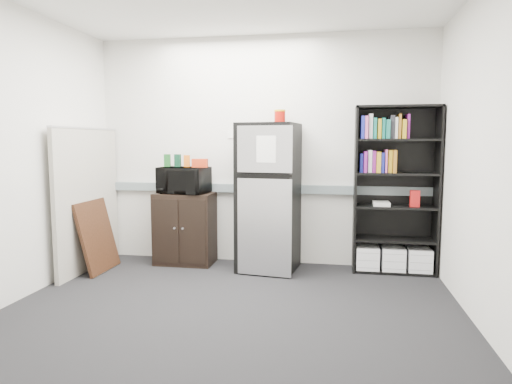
% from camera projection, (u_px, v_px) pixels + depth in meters
% --- Properties ---
extents(floor, '(4.00, 4.00, 0.00)m').
position_uv_depth(floor, '(229.00, 314.00, 3.89)').
color(floor, black).
rests_on(floor, ground).
extents(wall_back, '(4.00, 0.02, 2.70)m').
position_uv_depth(wall_back, '(262.00, 151.00, 5.45)').
color(wall_back, silver).
rests_on(wall_back, floor).
extents(wall_right, '(0.02, 3.50, 2.70)m').
position_uv_depth(wall_right, '(489.00, 157.00, 3.39)').
color(wall_right, silver).
rests_on(wall_right, floor).
extents(wall_left, '(0.02, 3.50, 2.70)m').
position_uv_depth(wall_left, '(11.00, 154.00, 4.08)').
color(wall_left, silver).
rests_on(wall_left, floor).
extents(electrical_raceway, '(3.92, 0.05, 0.10)m').
position_uv_depth(electrical_raceway, '(262.00, 189.00, 5.47)').
color(electrical_raceway, gray).
rests_on(electrical_raceway, wall_back).
extents(wall_note, '(0.14, 0.00, 0.10)m').
position_uv_depth(wall_note, '(233.00, 134.00, 5.48)').
color(wall_note, white).
rests_on(wall_note, wall_back).
extents(bookshelf, '(0.90, 0.34, 1.85)m').
position_uv_depth(bookshelf, '(395.00, 191.00, 5.06)').
color(bookshelf, black).
rests_on(bookshelf, floor).
extents(cubicle_partition, '(0.06, 1.30, 1.62)m').
position_uv_depth(cubicle_partition, '(88.00, 199.00, 5.18)').
color(cubicle_partition, '#A39E91').
rests_on(cubicle_partition, floor).
extents(cabinet, '(0.68, 0.46, 0.85)m').
position_uv_depth(cabinet, '(185.00, 228.00, 5.46)').
color(cabinet, black).
rests_on(cabinet, floor).
extents(microwave, '(0.61, 0.45, 0.31)m').
position_uv_depth(microwave, '(184.00, 180.00, 5.38)').
color(microwave, black).
rests_on(microwave, cabinet).
extents(snack_box_a, '(0.08, 0.06, 0.15)m').
position_uv_depth(snack_box_a, '(167.00, 161.00, 5.43)').
color(snack_box_a, '#18541E').
rests_on(snack_box_a, microwave).
extents(snack_box_b, '(0.07, 0.05, 0.15)m').
position_uv_depth(snack_box_b, '(178.00, 161.00, 5.41)').
color(snack_box_b, '#0B331F').
rests_on(snack_box_b, microwave).
extents(snack_box_c, '(0.08, 0.06, 0.14)m').
position_uv_depth(snack_box_c, '(187.00, 161.00, 5.39)').
color(snack_box_c, '#D26213').
rests_on(snack_box_c, microwave).
extents(snack_bag, '(0.19, 0.12, 0.10)m').
position_uv_depth(snack_bag, '(200.00, 163.00, 5.31)').
color(snack_bag, red).
rests_on(snack_bag, microwave).
extents(refrigerator, '(0.70, 0.73, 1.67)m').
position_uv_depth(refrigerator, '(269.00, 197.00, 5.16)').
color(refrigerator, black).
rests_on(refrigerator, floor).
extents(coffee_can, '(0.13, 0.13, 0.17)m').
position_uv_depth(coffee_can, '(280.00, 116.00, 5.17)').
color(coffee_can, '#9E0F07').
rests_on(coffee_can, refrigerator).
extents(framed_poster, '(0.23, 0.63, 0.80)m').
position_uv_depth(framed_poster, '(97.00, 235.00, 5.15)').
color(framed_poster, black).
rests_on(framed_poster, floor).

